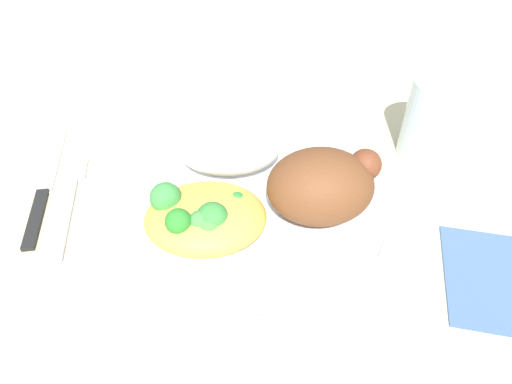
% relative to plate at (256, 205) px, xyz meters
% --- Properties ---
extents(ground_plane, '(2.00, 2.00, 0.00)m').
position_rel_plate_xyz_m(ground_plane, '(0.00, 0.00, -0.01)').
color(ground_plane, beige).
extents(plate, '(0.27, 0.27, 0.02)m').
position_rel_plate_xyz_m(plate, '(0.00, 0.00, 0.00)').
color(plate, white).
rests_on(plate, ground_plane).
extents(roasted_chicken, '(0.11, 0.08, 0.07)m').
position_rel_plate_xyz_m(roasted_chicken, '(0.06, -0.02, 0.04)').
color(roasted_chicken, brown).
rests_on(roasted_chicken, plate).
extents(rice_pile, '(0.11, 0.07, 0.04)m').
position_rel_plate_xyz_m(rice_pile, '(-0.02, 0.06, 0.03)').
color(rice_pile, white).
rests_on(rice_pile, plate).
extents(mac_cheese_with_broccoli, '(0.11, 0.09, 0.05)m').
position_rel_plate_xyz_m(mac_cheese_with_broccoli, '(-0.05, -0.04, 0.03)').
color(mac_cheese_with_broccoli, '#F1B947').
rests_on(mac_cheese_with_broccoli, plate).
extents(fork, '(0.03, 0.14, 0.01)m').
position_rel_plate_xyz_m(fork, '(-0.19, 0.03, -0.01)').
color(fork, '#B2B2B7').
rests_on(fork, ground_plane).
extents(knife, '(0.03, 0.19, 0.01)m').
position_rel_plate_xyz_m(knife, '(-0.22, 0.03, -0.01)').
color(knife, black).
rests_on(knife, ground_plane).
extents(water_glass, '(0.06, 0.06, 0.09)m').
position_rel_plate_xyz_m(water_glass, '(0.20, 0.08, 0.04)').
color(water_glass, silver).
rests_on(water_glass, ground_plane).
extents(napkin, '(0.12, 0.13, 0.00)m').
position_rel_plate_xyz_m(napkin, '(0.21, -0.10, -0.01)').
color(napkin, '#47669E').
rests_on(napkin, ground_plane).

